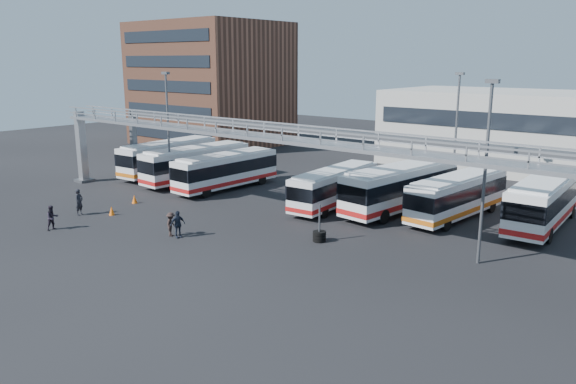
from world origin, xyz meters
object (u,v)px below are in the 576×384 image
Objects in this scene: pedestrian_b at (52,218)px; pedestrian_c at (171,224)px; bus_5 at (401,186)px; cone_right at (134,199)px; bus_0 at (169,156)px; bus_4 at (335,186)px; light_pole_left at (168,125)px; bus_2 at (226,170)px; bus_7 at (545,200)px; bus_6 at (458,195)px; bus_1 at (196,163)px; cone_left at (112,211)px; pedestrian_a at (79,202)px; light_pole_mid at (486,163)px; tire_stack at (319,235)px; light_pole_back at (456,127)px; pedestrian_d at (178,224)px.

pedestrian_b is 8.40m from pedestrian_c.
cone_right is (-17.62, -11.27, -1.61)m from bus_5.
bus_0 reaches higher than bus_4.
bus_2 is (3.69, 3.24, -3.96)m from light_pole_left.
bus_7 is 6.82× the size of pedestrian_b.
light_pole_left reaches higher than bus_2.
light_pole_left is at bearing -157.25° from bus_6.
pedestrian_b is at bearing -73.71° from bus_1.
pedestrian_c is at bearing -55.14° from pedestrian_b.
light_pole_left reaches higher than bus_0.
cone_left is (-7.42, 0.50, -0.47)m from pedestrian_c.
pedestrian_a is 1.24× the size of pedestrian_c.
bus_2 is 6.65× the size of pedestrian_c.
cone_right is at bearing -25.17° from pedestrian_a.
light_pole_mid is at bearing -8.12° from bus_2.
light_pole_left is 0.96× the size of bus_2.
bus_7 is (5.44, 1.70, 0.16)m from bus_6.
bus_4 is at bearing -148.53° from bus_5.
bus_6 is (-4.70, 8.09, -3.97)m from light_pole_mid.
bus_6 is at bearing -75.21° from pedestrian_a.
pedestrian_c is at bearing -58.02° from bus_2.
light_pole_left is at bearing 19.57° from pedestrian_c.
pedestrian_a is at bearing -136.82° from bus_6.
bus_0 is at bearing 3.27° from pedestrian_a.
cone_left is 3.59m from cone_right.
bus_4 is 20.43m from pedestrian_b.
light_pole_mid is 14.90m from bus_4.
light_pole_left is at bearing 169.43° from tire_stack.
cone_right is at bearing -148.89° from bus_4.
light_pole_back is 0.89× the size of bus_7.
bus_4 is 16.01m from cone_right.
light_pole_left is 1.00× the size of light_pole_mid.
light_pole_back is 8.64m from bus_5.
light_pole_back reaches higher than pedestrian_b.
light_pole_left is at bearing 107.45° from cone_right.
pedestrian_c is (-3.99, -12.85, -0.88)m from bus_4.
bus_0 reaches higher than tire_stack.
light_pole_mid is 0.86× the size of bus_5.
bus_0 is 20.95m from pedestrian_d.
bus_4 reaches higher than pedestrian_c.
pedestrian_b is (-25.41, -21.63, -1.07)m from bus_7.
light_pole_mid is 19.62m from pedestrian_c.
light_pole_mid is 19.05m from pedestrian_d.
light_pole_back is 0.91× the size of bus_1.
light_pole_left is at bearing 111.42° from cone_left.
pedestrian_c is at bearing -44.56° from bus_1.
bus_2 is at bearing 87.62° from cone_left.
bus_7 is 5.83× the size of pedestrian_a.
pedestrian_a is at bearing -128.24° from light_pole_back.
tire_stack reaches higher than pedestrian_a.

